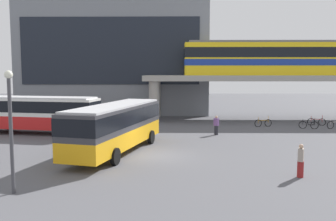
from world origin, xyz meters
TOP-DOWN VIEW (x-y plane):
  - ground_plane at (0.00, 10.00)m, footprint 120.00×120.00m
  - station_building at (-6.50, 29.31)m, footprint 23.90×15.94m
  - elevated_platform at (14.81, 18.68)m, footprint 33.93×7.08m
  - train at (14.00, 18.68)m, footprint 23.27×2.96m
  - bus_main at (-2.68, 0.91)m, footprint 5.28×11.32m
  - bus_secondary at (-10.85, 8.49)m, footprint 11.32×4.59m
  - bicycle_black at (13.96, 11.57)m, footprint 1.75×0.49m
  - bicycle_orange at (9.98, 12.88)m, footprint 1.77×0.41m
  - bicycle_red at (15.59, 13.82)m, footprint 1.76×0.43m
  - bicycle_silver at (16.57, 11.74)m, footprint 1.76×0.44m
  - pedestrian_by_bike_rack at (4.77, 7.98)m, footprint 0.48×0.45m
  - pedestrian_waiting_near_stop at (7.53, -4.75)m, footprint 0.41×0.47m
  - pedestrian_walking_across at (-2.10, 9.47)m, footprint 0.48×0.44m
  - lamp_post at (-5.98, -7.40)m, footprint 0.36×0.36m

SIDE VIEW (x-z plane):
  - ground_plane at x=0.00m, z-range 0.00..0.00m
  - bicycle_black at x=13.96m, z-range -0.16..0.88m
  - bicycle_orange at x=9.98m, z-range -0.16..0.88m
  - bicycle_red at x=15.59m, z-range -0.16..0.88m
  - bicycle_silver at x=16.57m, z-range -0.16..0.88m
  - pedestrian_by_bike_rack at x=4.77m, z-range -0.05..1.60m
  - pedestrian_walking_across at x=-2.10m, z-range -0.05..1.60m
  - pedestrian_waiting_near_stop at x=7.53m, z-range -0.05..1.66m
  - bus_main at x=-2.68m, z-range 0.38..3.60m
  - bus_secondary at x=-10.85m, z-range 0.38..3.60m
  - lamp_post at x=-5.98m, z-range 0.54..5.94m
  - elevated_platform at x=14.81m, z-range 1.88..6.87m
  - train at x=14.00m, z-range 5.04..8.88m
  - station_building at x=-6.50m, z-range 0.00..14.38m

